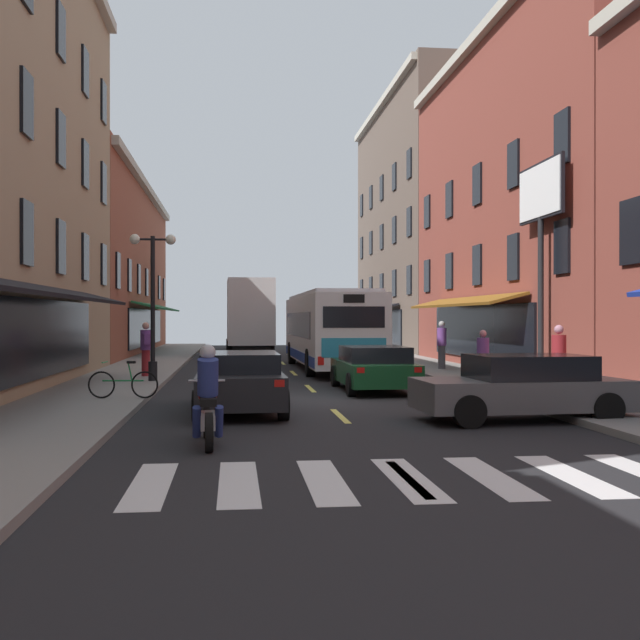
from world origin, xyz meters
The scene contains 20 objects.
ground_plane centered at (0.00, 0.00, -0.05)m, with size 34.80×80.00×0.10m, color black.
lane_centre_dashes centered at (0.00, -0.25, 0.00)m, with size 0.14×73.90×0.01m.
crosswalk_near centered at (0.00, -10.00, 0.00)m, with size 7.10×2.80×0.01m.
sidewalk_left centered at (-5.90, 0.00, 0.07)m, with size 3.00×80.00×0.14m, color gray.
sidewalk_right centered at (5.90, 0.00, 0.07)m, with size 3.00×80.00×0.14m, color gray.
storefront_row_right centered at (11.38, 5.10, 6.47)m, with size 9.44×79.90×16.35m.
billboard_sign centered at (7.05, 2.84, 5.32)m, with size 0.40×3.26×6.71m.
transit_bus centered at (1.60, 11.45, 1.63)m, with size 2.73×12.44×3.09m.
box_truck centered at (-1.40, 22.62, 2.11)m, with size 2.58×7.34×4.14m.
sedan_near centered at (-2.13, -2.45, 0.69)m, with size 2.00×4.75×1.33m.
sedan_mid centered at (-1.57, 32.13, 0.70)m, with size 2.05×4.68×1.35m.
sedan_far centered at (1.73, 2.01, 0.67)m, with size 2.03×4.50×1.29m.
sedan_rear centered at (3.60, -4.67, 0.69)m, with size 4.33×2.15×1.34m.
motorcycle_rider centered at (-2.69, -7.02, 0.71)m, with size 0.62×2.07×1.66m.
bicycle_near centered at (-4.93, -0.64, 0.50)m, with size 1.71×0.48×0.91m.
pedestrian_near centered at (-5.20, 6.70, 1.10)m, with size 0.41×0.53×1.81m.
pedestrian_mid centered at (5.87, -1.21, 1.06)m, with size 0.36×0.36×1.78m.
pedestrian_far centered at (5.04, 2.23, 0.96)m, with size 0.36×0.36×1.60m.
pedestrian_rear centered at (5.70, 9.20, 1.10)m, with size 0.36×0.36×1.84m.
street_lamp_twin centered at (-4.77, 4.69, 2.69)m, with size 1.42×0.32×4.57m.
Camera 1 is at (-2.26, -19.91, 2.09)m, focal length 43.58 mm.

